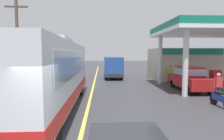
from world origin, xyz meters
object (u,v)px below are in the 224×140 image
car_at_pump (189,77)px  motorcycle_parked_forecourt (220,99)px  pedestrian_by_shop (170,73)px  coach_bus_main (51,75)px  pedestrian_near_pump (218,85)px  minibus_opposing_lane (113,65)px

car_at_pump → motorcycle_parked_forecourt: 4.68m
pedestrian_by_shop → coach_bus_main: bearing=-136.1°
coach_bus_main → motorcycle_parked_forecourt: size_ratio=6.13×
car_at_pump → pedestrian_near_pump: (0.25, -3.24, -0.08)m
coach_bus_main → pedestrian_near_pump: bearing=7.3°
coach_bus_main → car_at_pump: size_ratio=2.63×
car_at_pump → pedestrian_by_shop: size_ratio=2.53×
car_at_pump → coach_bus_main: bearing=-154.2°
car_at_pump → pedestrian_near_pump: bearing=-85.7°
coach_bus_main → motorcycle_parked_forecourt: bearing=-1.1°
minibus_opposing_lane → pedestrian_near_pump: minibus_opposing_lane is taller
minibus_opposing_lane → car_at_pump: bearing=-58.5°
car_at_pump → pedestrian_by_shop: car_at_pump is taller
pedestrian_near_pump → coach_bus_main: bearing=-172.7°
minibus_opposing_lane → coach_bus_main: bearing=-106.4°
motorcycle_parked_forecourt → coach_bus_main: bearing=178.9°
coach_bus_main → car_at_pump: bearing=25.8°
minibus_opposing_lane → pedestrian_near_pump: bearing=-65.0°
minibus_opposing_lane → pedestrian_by_shop: 6.91m
motorcycle_parked_forecourt → pedestrian_by_shop: size_ratio=1.08×
minibus_opposing_lane → pedestrian_by_shop: size_ratio=3.69×
car_at_pump → minibus_opposing_lane: size_ratio=0.69×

